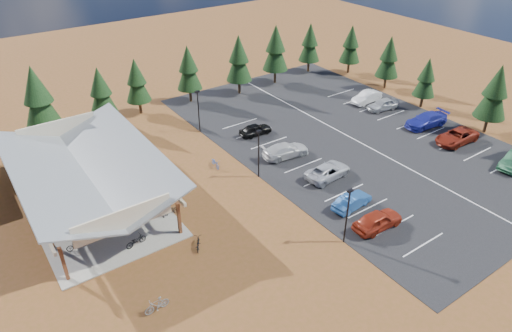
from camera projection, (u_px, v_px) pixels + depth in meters
name	position (u px, v px, depth m)	size (l,w,h in m)	color
ground	(227.00, 203.00, 41.72)	(140.00, 140.00, 0.00)	brown
asphalt_lot	(348.00, 136.00, 52.86)	(27.00, 44.00, 0.04)	black
concrete_pad	(93.00, 203.00, 41.68)	(10.60, 18.60, 0.10)	gray
bike_pavilion	(85.00, 168.00, 39.71)	(11.65, 19.40, 4.97)	#552418
lamp_post_0	(347.00, 213.00, 35.63)	(0.50, 0.25, 5.14)	black
lamp_post_1	(259.00, 151.00, 44.01)	(0.50, 0.25, 5.14)	black
lamp_post_2	(198.00, 109.00, 52.38)	(0.50, 0.25, 5.14)	black
trash_bin_0	(161.00, 198.00, 41.64)	(0.60, 0.60, 0.90)	#4E331B
trash_bin_1	(157.00, 186.00, 43.36)	(0.60, 0.60, 0.90)	#4E331B
pine_2	(38.00, 98.00, 48.41)	(3.93, 3.93, 9.16)	#382314
pine_3	(101.00, 91.00, 52.66)	(3.21, 3.21, 7.47)	#382314
pine_4	(137.00, 80.00, 56.09)	(3.08, 3.08, 7.18)	#382314
pine_5	(188.00, 68.00, 59.11)	(3.29, 3.29, 7.66)	#382314
pine_6	(239.00, 59.00, 61.35)	(3.52, 3.52, 8.19)	#382314
pine_7	(276.00, 48.00, 64.70)	(3.66, 3.66, 8.52)	#382314
pine_8	(310.00, 43.00, 69.11)	(3.22, 3.22, 7.50)	#382314
pine_10	(495.00, 92.00, 51.27)	(3.53, 3.53, 8.23)	#382314
pine_11	(426.00, 78.00, 58.00)	(2.82, 2.82, 6.57)	#382314
pine_12	(389.00, 57.00, 63.23)	(3.23, 3.23, 7.51)	#382314
pine_13	(351.00, 44.00, 68.77)	(3.15, 3.15, 7.34)	#382314
bike_0	(77.00, 244.00, 36.11)	(0.58, 1.66, 0.87)	black
bike_1	(84.00, 207.00, 40.18)	(0.48, 1.70, 1.02)	gray
bike_2	(57.00, 206.00, 40.40)	(0.60, 1.72, 0.91)	#0F1491
bike_3	(70.00, 179.00, 44.06)	(0.50, 1.76, 1.06)	maroon
bike_4	(136.00, 241.00, 36.44)	(0.62, 1.79, 0.94)	black
bike_5	(106.00, 202.00, 40.82)	(0.52, 1.84, 1.10)	gray
bike_6	(98.00, 192.00, 42.34)	(0.53, 1.52, 0.80)	navy
bike_7	(101.00, 166.00, 46.19)	(0.45, 1.59, 0.95)	maroon
bike_12	(198.00, 243.00, 36.35)	(0.60, 1.73, 0.91)	black
bike_13	(157.00, 305.00, 30.86)	(0.52, 1.83, 1.10)	gray
bike_14	(215.00, 163.00, 46.91)	(0.62, 1.78, 0.94)	#274C9D
bike_15	(138.00, 178.00, 44.49)	(0.43, 1.51, 0.91)	maroon
bike_16	(170.00, 211.00, 40.00)	(0.58, 1.66, 0.87)	black
car_0	(378.00, 220.00, 38.28)	(1.86, 4.62, 1.57)	maroon
car_1	(352.00, 201.00, 40.76)	(1.43, 4.10, 1.35)	#215094
car_2	(328.00, 171.00, 45.04)	(2.32, 5.03, 1.40)	#B5B7BD
car_3	(286.00, 150.00, 48.52)	(2.10, 5.15, 1.50)	silver
car_4	(256.00, 129.00, 52.87)	(1.57, 3.90, 1.33)	black
car_6	(457.00, 137.00, 51.16)	(2.50, 5.41, 1.50)	maroon
car_7	(426.00, 120.00, 54.66)	(2.27, 5.57, 1.62)	#21279B
car_8	(383.00, 104.00, 58.79)	(1.72, 4.28, 1.46)	#A1A4A8
car_9	(367.00, 97.00, 60.75)	(1.59, 4.55, 1.50)	white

